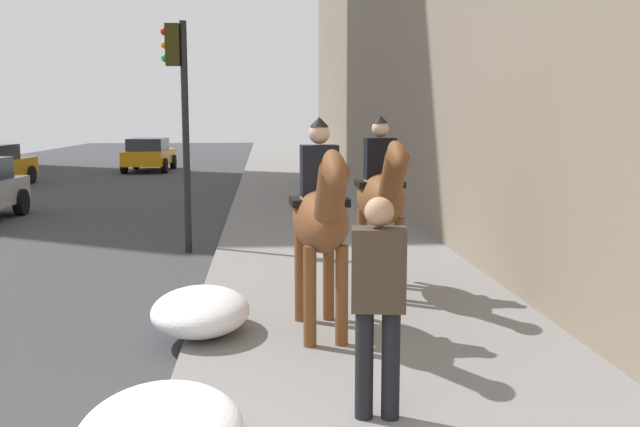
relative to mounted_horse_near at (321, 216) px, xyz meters
name	(u,v)px	position (x,y,z in m)	size (l,w,h in m)	color
mounted_horse_near	(321,216)	(0.00, 0.00, 0.00)	(2.15, 0.64, 2.28)	brown
mounted_horse_far	(381,196)	(1.67, -0.91, 0.02)	(2.15, 0.61, 2.30)	brown
pedestrian_greeting	(378,293)	(-2.10, -0.26, -0.28)	(0.31, 0.43, 1.70)	black
car_near_lane	(149,154)	(23.91, 5.56, -0.62)	(4.06, 1.96, 1.44)	orange
traffic_light_near_curb	(180,100)	(5.22, 2.01, 1.30)	(0.20, 0.44, 4.00)	black
snow_pile_far	(201,311)	(0.17, 1.27, -1.03)	(1.35, 1.04, 0.47)	white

